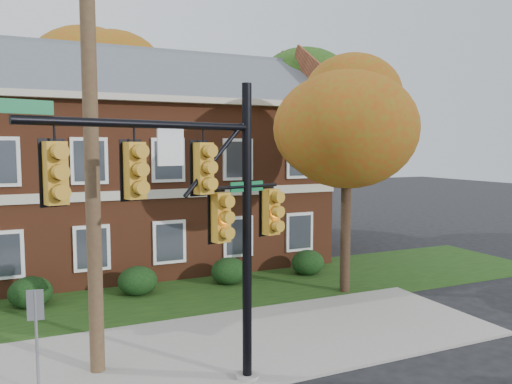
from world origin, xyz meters
name	(u,v)px	position (x,y,z in m)	size (l,w,h in m)	color
ground	(269,357)	(0.00, 0.00, 0.00)	(120.00, 120.00, 0.00)	black
sidewalk	(253,341)	(0.00, 1.00, 0.04)	(14.00, 5.00, 0.08)	gray
grass_strip	(197,293)	(0.00, 6.00, 0.02)	(30.00, 6.00, 0.04)	#193811
apartment_building	(113,154)	(-2.00, 11.95, 4.99)	(18.80, 8.80, 9.74)	brown
hedge_left	(30,292)	(-5.50, 6.70, 0.53)	(1.40, 1.26, 1.05)	black
hedge_center	(138,281)	(-2.00, 6.70, 0.53)	(1.40, 1.26, 1.05)	black
hedge_right	(229,271)	(1.50, 6.70, 0.53)	(1.40, 1.26, 1.05)	black
hedge_far_right	(308,263)	(5.00, 6.70, 0.53)	(1.40, 1.26, 1.05)	black
tree_near_right	(355,108)	(5.22, 3.87, 6.67)	(4.50, 4.25, 8.58)	black
tree_right_rear	(321,96)	(9.31, 12.81, 8.12)	(6.30, 5.95, 10.62)	black
tree_far_rear	(115,87)	(-0.66, 19.79, 8.84)	(6.84, 6.46, 11.52)	black
traffic_signal	(202,204)	(-2.15, -1.30, 4.14)	(5.78, 1.83, 6.66)	gray
utility_pole	(92,154)	(-4.05, 0.80, 5.13)	(1.57, 0.41, 10.11)	#4B3323
sign_post	(36,325)	(-5.33, 0.20, 1.57)	(0.34, 0.10, 2.32)	slate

